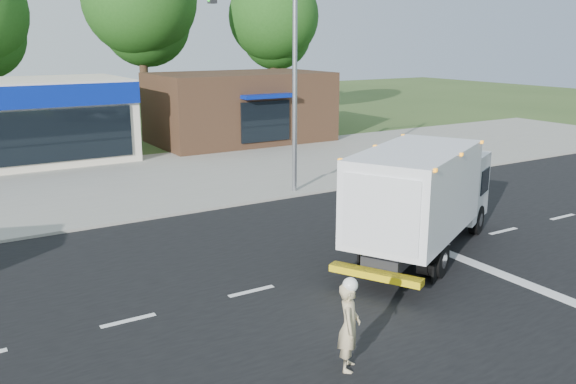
# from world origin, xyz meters

# --- Properties ---
(ground) EXTENTS (120.00, 120.00, 0.00)m
(ground) POSITION_xyz_m (0.00, 0.00, 0.00)
(ground) COLOR #385123
(ground) RESTS_ON ground
(road_asphalt) EXTENTS (60.00, 14.00, 0.02)m
(road_asphalt) POSITION_xyz_m (0.00, 0.00, 0.00)
(road_asphalt) COLOR black
(road_asphalt) RESTS_ON ground
(sidewalk) EXTENTS (60.00, 2.40, 0.12)m
(sidewalk) POSITION_xyz_m (0.00, 8.20, 0.06)
(sidewalk) COLOR gray
(sidewalk) RESTS_ON ground
(parking_apron) EXTENTS (60.00, 9.00, 0.02)m
(parking_apron) POSITION_xyz_m (0.00, 14.00, 0.01)
(parking_apron) COLOR gray
(parking_apron) RESTS_ON ground
(lane_markings) EXTENTS (55.20, 7.00, 0.01)m
(lane_markings) POSITION_xyz_m (1.35, -1.35, 0.02)
(lane_markings) COLOR silver
(lane_markings) RESTS_ON road_asphalt
(ems_box_truck) EXTENTS (7.23, 5.23, 3.12)m
(ems_box_truck) POSITION_xyz_m (2.33, -0.13, 1.80)
(ems_box_truck) COLOR black
(ems_box_truck) RESTS_ON ground
(emergency_worker) EXTENTS (0.70, 0.73, 1.79)m
(emergency_worker) POSITION_xyz_m (-3.14, -4.02, 0.88)
(emergency_worker) COLOR tan
(emergency_worker) RESTS_ON ground
(brown_storefront) EXTENTS (10.00, 6.70, 4.00)m
(brown_storefront) POSITION_xyz_m (7.00, 19.98, 2.00)
(brown_storefront) COLOR #382316
(brown_storefront) RESTS_ON ground
(traffic_signal_pole) EXTENTS (3.51, 0.25, 8.00)m
(traffic_signal_pole) POSITION_xyz_m (2.35, 7.60, 4.92)
(traffic_signal_pole) COLOR gray
(traffic_signal_pole) RESTS_ON ground
(background_trees) EXTENTS (36.77, 7.39, 12.10)m
(background_trees) POSITION_xyz_m (-0.85, 28.16, 7.38)
(background_trees) COLOR #332114
(background_trees) RESTS_ON ground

